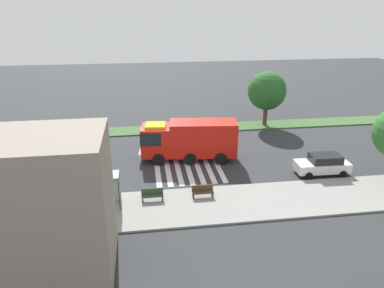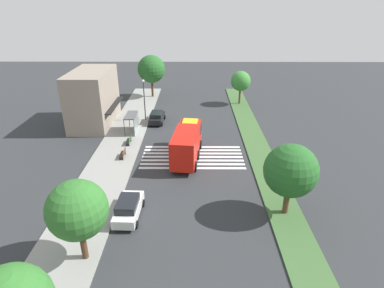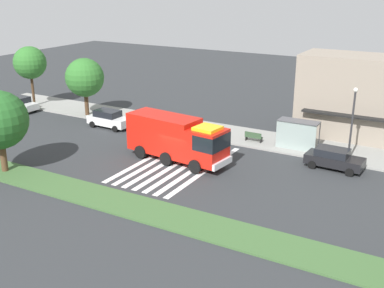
{
  "view_description": "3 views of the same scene",
  "coord_description": "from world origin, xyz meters",
  "px_view_note": "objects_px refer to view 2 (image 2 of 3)",
  "views": [
    {
      "loc": [
        3.77,
        31.33,
        13.58
      ],
      "look_at": [
        -0.69,
        0.16,
        1.33
      ],
      "focal_mm": 33.7,
      "sensor_mm": 36.0,
      "label": 1
    },
    {
      "loc": [
        -33.37,
        -0.18,
        17.05
      ],
      "look_at": [
        0.33,
        0.06,
        1.52
      ],
      "focal_mm": 30.03,
      "sensor_mm": 36.0,
      "label": 2
    },
    {
      "loc": [
        18.98,
        -30.74,
        14.19
      ],
      "look_at": [
        1.13,
        0.58,
        1.74
      ],
      "focal_mm": 44.82,
      "sensor_mm": 36.0,
      "label": 3
    }
  ],
  "objects_px": {
    "bus_stop_shelter": "(134,120)",
    "sidewalk_tree_east": "(151,69)",
    "median_tree_west": "(241,81)",
    "parked_car_mid": "(128,208)",
    "fire_truck": "(187,142)",
    "parked_car_east": "(157,117)",
    "sidewalk_tree_west": "(77,210)",
    "bench_near_shelter": "(129,140)",
    "street_lamp": "(144,97)",
    "bench_west_of_shelter": "(123,154)",
    "median_tree_far_west": "(291,171)"
  },
  "relations": [
    {
      "from": "bench_near_shelter",
      "to": "bench_west_of_shelter",
      "type": "height_order",
      "value": "same"
    },
    {
      "from": "parked_car_east",
      "to": "sidewalk_tree_east",
      "type": "relative_size",
      "value": 0.6
    },
    {
      "from": "parked_car_east",
      "to": "bench_near_shelter",
      "type": "height_order",
      "value": "parked_car_east"
    },
    {
      "from": "median_tree_west",
      "to": "bench_west_of_shelter",
      "type": "bearing_deg",
      "value": 142.24
    },
    {
      "from": "bus_stop_shelter",
      "to": "sidewalk_tree_west",
      "type": "relative_size",
      "value": 0.57
    },
    {
      "from": "parked_car_mid",
      "to": "sidewalk_tree_east",
      "type": "relative_size",
      "value": 0.61
    },
    {
      "from": "median_tree_west",
      "to": "street_lamp",
      "type": "bearing_deg",
      "value": 118.83
    },
    {
      "from": "sidewalk_tree_west",
      "to": "sidewalk_tree_east",
      "type": "xyz_separation_m",
      "value": [
        40.51,
        0.0,
        0.96
      ]
    },
    {
      "from": "street_lamp",
      "to": "bus_stop_shelter",
      "type": "bearing_deg",
      "value": 169.23
    },
    {
      "from": "bench_west_of_shelter",
      "to": "sidewalk_tree_west",
      "type": "bearing_deg",
      "value": -178.24
    },
    {
      "from": "parked_car_east",
      "to": "fire_truck",
      "type": "bearing_deg",
      "value": -154.65
    },
    {
      "from": "bus_stop_shelter",
      "to": "fire_truck",
      "type": "bearing_deg",
      "value": -135.4
    },
    {
      "from": "fire_truck",
      "to": "sidewalk_tree_east",
      "type": "bearing_deg",
      "value": 22.02
    },
    {
      "from": "sidewalk_tree_west",
      "to": "sidewalk_tree_east",
      "type": "distance_m",
      "value": 40.52
    },
    {
      "from": "parked_car_mid",
      "to": "median_tree_west",
      "type": "height_order",
      "value": "median_tree_west"
    },
    {
      "from": "fire_truck",
      "to": "bench_near_shelter",
      "type": "height_order",
      "value": "fire_truck"
    },
    {
      "from": "fire_truck",
      "to": "parked_car_east",
      "type": "xyz_separation_m",
      "value": [
        11.41,
        4.72,
        -1.2
      ]
    },
    {
      "from": "median_tree_west",
      "to": "median_tree_far_west",
      "type": "bearing_deg",
      "value": -180.0
    },
    {
      "from": "fire_truck",
      "to": "parked_car_mid",
      "type": "height_order",
      "value": "fire_truck"
    },
    {
      "from": "parked_car_east",
      "to": "street_lamp",
      "type": "xyz_separation_m",
      "value": [
        0.73,
        1.8,
        2.9
      ]
    },
    {
      "from": "fire_truck",
      "to": "median_tree_west",
      "type": "bearing_deg",
      "value": -16.53
    },
    {
      "from": "street_lamp",
      "to": "median_tree_far_west",
      "type": "height_order",
      "value": "median_tree_far_west"
    },
    {
      "from": "parked_car_east",
      "to": "sidewalk_tree_west",
      "type": "height_order",
      "value": "sidewalk_tree_west"
    },
    {
      "from": "bench_near_shelter",
      "to": "sidewalk_tree_west",
      "type": "height_order",
      "value": "sidewalk_tree_west"
    },
    {
      "from": "bus_stop_shelter",
      "to": "sidewalk_tree_east",
      "type": "distance_m",
      "value": 17.46
    },
    {
      "from": "fire_truck",
      "to": "bus_stop_shelter",
      "type": "xyz_separation_m",
      "value": [
        7.5,
        7.4,
        -0.16
      ]
    },
    {
      "from": "bus_stop_shelter",
      "to": "median_tree_west",
      "type": "bearing_deg",
      "value": -51.01
    },
    {
      "from": "parked_car_mid",
      "to": "bus_stop_shelter",
      "type": "height_order",
      "value": "bus_stop_shelter"
    },
    {
      "from": "bus_stop_shelter",
      "to": "median_tree_west",
      "type": "distance_m",
      "value": 20.74
    },
    {
      "from": "parked_car_mid",
      "to": "sidewalk_tree_west",
      "type": "xyz_separation_m",
      "value": [
        -4.83,
        2.2,
        3.32
      ]
    },
    {
      "from": "bench_near_shelter",
      "to": "median_tree_west",
      "type": "height_order",
      "value": "median_tree_west"
    },
    {
      "from": "street_lamp",
      "to": "median_tree_west",
      "type": "distance_m",
      "value": 17.3
    },
    {
      "from": "median_tree_west",
      "to": "parked_car_mid",
      "type": "bearing_deg",
      "value": 157.03
    },
    {
      "from": "bus_stop_shelter",
      "to": "street_lamp",
      "type": "distance_m",
      "value": 5.07
    },
    {
      "from": "bus_stop_shelter",
      "to": "bench_near_shelter",
      "type": "distance_m",
      "value": 4.2
    },
    {
      "from": "parked_car_east",
      "to": "median_tree_west",
      "type": "height_order",
      "value": "median_tree_west"
    },
    {
      "from": "parked_car_east",
      "to": "bus_stop_shelter",
      "type": "height_order",
      "value": "bus_stop_shelter"
    },
    {
      "from": "sidewalk_tree_east",
      "to": "median_tree_far_west",
      "type": "distance_m",
      "value": 38.43
    },
    {
      "from": "parked_car_mid",
      "to": "sidewalk_tree_west",
      "type": "distance_m",
      "value": 6.26
    },
    {
      "from": "bench_west_of_shelter",
      "to": "median_tree_west",
      "type": "distance_m",
      "value": 26.42
    },
    {
      "from": "bench_west_of_shelter",
      "to": "median_tree_far_west",
      "type": "relative_size",
      "value": 0.25
    },
    {
      "from": "bench_near_shelter",
      "to": "median_tree_far_west",
      "type": "bearing_deg",
      "value": -131.1
    },
    {
      "from": "bench_near_shelter",
      "to": "street_lamp",
      "type": "bearing_deg",
      "value": -5.82
    },
    {
      "from": "street_lamp",
      "to": "median_tree_far_west",
      "type": "xyz_separation_m",
      "value": [
        -22.63,
        -15.16,
        0.45
      ]
    },
    {
      "from": "fire_truck",
      "to": "sidewalk_tree_east",
      "type": "xyz_separation_m",
      "value": [
        24.64,
        6.92,
        3.13
      ]
    },
    {
      "from": "bus_stop_shelter",
      "to": "median_tree_west",
      "type": "xyz_separation_m",
      "value": [
        12.98,
        -16.04,
        2.14
      ]
    },
    {
      "from": "parked_car_mid",
      "to": "median_tree_far_west",
      "type": "relative_size",
      "value": 0.72
    },
    {
      "from": "parked_car_east",
      "to": "sidewalk_tree_west",
      "type": "distance_m",
      "value": 27.57
    },
    {
      "from": "bench_near_shelter",
      "to": "street_lamp",
      "type": "distance_m",
      "value": 9.24
    },
    {
      "from": "bus_stop_shelter",
      "to": "sidewalk_tree_east",
      "type": "bearing_deg",
      "value": -1.61
    }
  ]
}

